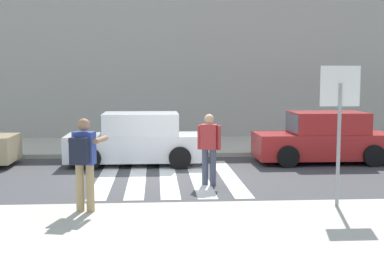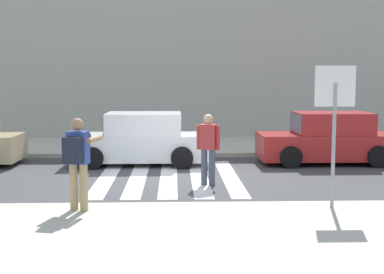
# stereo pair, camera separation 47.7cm
# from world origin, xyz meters

# --- Properties ---
(ground_plane) EXTENTS (120.00, 120.00, 0.00)m
(ground_plane) POSITION_xyz_m (0.00, 0.00, 0.00)
(ground_plane) COLOR #424244
(sidewalk_near) EXTENTS (60.00, 6.00, 0.14)m
(sidewalk_near) POSITION_xyz_m (0.00, -6.20, 0.07)
(sidewalk_near) COLOR beige
(sidewalk_near) RESTS_ON ground
(sidewalk_far) EXTENTS (60.00, 4.80, 0.14)m
(sidewalk_far) POSITION_xyz_m (0.00, 6.00, 0.07)
(sidewalk_far) COLOR beige
(sidewalk_far) RESTS_ON ground
(building_facade_far) EXTENTS (56.00, 4.00, 7.59)m
(building_facade_far) POSITION_xyz_m (0.00, 10.40, 3.80)
(building_facade_far) COLOR #ADA89E
(building_facade_far) RESTS_ON ground
(crosswalk_stripe_0) EXTENTS (0.44, 5.20, 0.01)m
(crosswalk_stripe_0) POSITION_xyz_m (-1.60, 0.20, 0.00)
(crosswalk_stripe_0) COLOR silver
(crosswalk_stripe_0) RESTS_ON ground
(crosswalk_stripe_1) EXTENTS (0.44, 5.20, 0.01)m
(crosswalk_stripe_1) POSITION_xyz_m (-0.80, 0.20, 0.00)
(crosswalk_stripe_1) COLOR silver
(crosswalk_stripe_1) RESTS_ON ground
(crosswalk_stripe_2) EXTENTS (0.44, 5.20, 0.01)m
(crosswalk_stripe_2) POSITION_xyz_m (0.00, 0.20, 0.00)
(crosswalk_stripe_2) COLOR silver
(crosswalk_stripe_2) RESTS_ON ground
(crosswalk_stripe_3) EXTENTS (0.44, 5.20, 0.01)m
(crosswalk_stripe_3) POSITION_xyz_m (0.80, 0.20, 0.00)
(crosswalk_stripe_3) COLOR silver
(crosswalk_stripe_3) RESTS_ON ground
(crosswalk_stripe_4) EXTENTS (0.44, 5.20, 0.01)m
(crosswalk_stripe_4) POSITION_xyz_m (1.60, 0.20, 0.00)
(crosswalk_stripe_4) COLOR silver
(crosswalk_stripe_4) RESTS_ON ground
(stop_sign) EXTENTS (0.76, 0.08, 2.68)m
(stop_sign) POSITION_xyz_m (3.15, -3.72, 2.10)
(stop_sign) COLOR gray
(stop_sign) RESTS_ON sidewalk_near
(photographer_with_backpack) EXTENTS (0.70, 0.92, 1.72)m
(photographer_with_backpack) POSITION_xyz_m (-1.63, -3.82, 1.17)
(photographer_with_backpack) COLOR tan
(photographer_with_backpack) RESTS_ON sidewalk_near
(pedestrian_crossing) EXTENTS (0.55, 0.35, 1.72)m
(pedestrian_crossing) POSITION_xyz_m (0.97, -0.89, 0.97)
(pedestrian_crossing) COLOR #474C60
(pedestrian_crossing) RESTS_ON ground
(parked_car_white) EXTENTS (4.10, 1.92, 1.55)m
(parked_car_white) POSITION_xyz_m (-0.86, 2.30, 0.73)
(parked_car_white) COLOR white
(parked_car_white) RESTS_ON ground
(parked_car_red) EXTENTS (4.10, 1.92, 1.55)m
(parked_car_red) POSITION_xyz_m (4.81, 2.30, 0.73)
(parked_car_red) COLOR red
(parked_car_red) RESTS_ON ground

